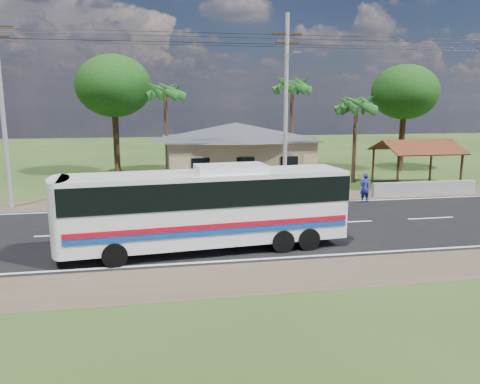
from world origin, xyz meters
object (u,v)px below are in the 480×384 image
(waiting_shed, at_px, (417,148))
(person, at_px, (365,188))
(motorcycle, at_px, (316,192))
(coach_bus, at_px, (209,202))

(waiting_shed, height_order, person, waiting_shed)
(person, bearing_deg, motorcycle, -41.12)
(person, bearing_deg, waiting_shed, -155.58)
(coach_bus, distance_m, person, 12.61)
(coach_bus, height_order, person, coach_bus)
(waiting_shed, height_order, motorcycle, waiting_shed)
(coach_bus, relative_size, motorcycle, 6.70)
(waiting_shed, xyz_separation_m, person, (-5.70, -4.23, -1.85))
(coach_bus, xyz_separation_m, person, (10.10, 7.47, -1.09))
(waiting_shed, relative_size, motorcycle, 3.09)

